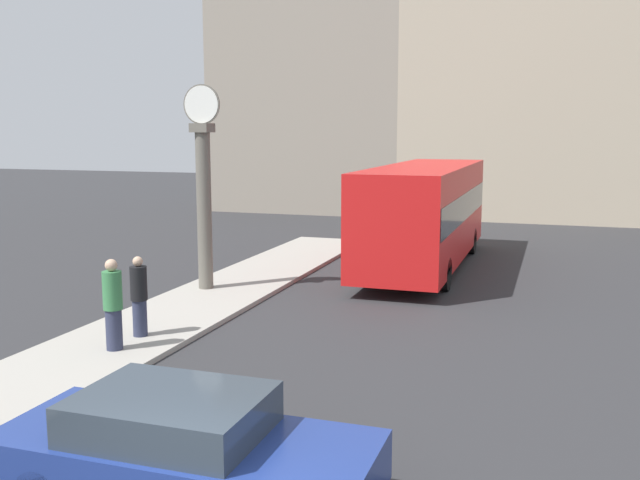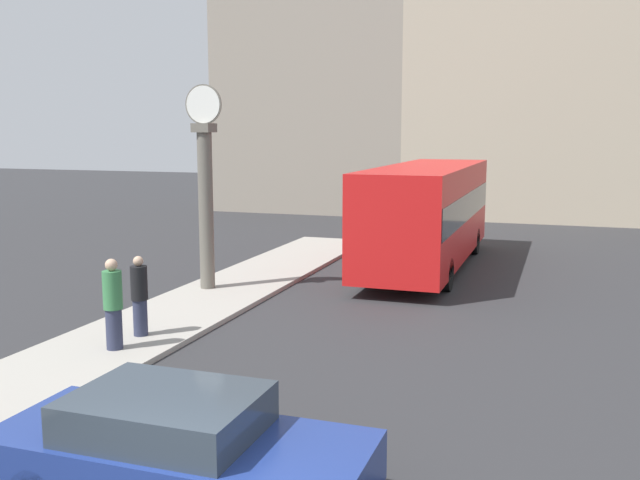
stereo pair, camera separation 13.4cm
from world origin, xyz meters
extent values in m
cube|color=#A39E93|center=(-4.95, 9.71, 0.06)|extent=(2.60, 23.43, 0.11)
cube|color=gray|center=(-9.27, 31.71, 6.81)|extent=(10.24, 5.00, 13.63)
cube|color=#B7A88E|center=(1.41, 31.71, 6.27)|extent=(11.12, 5.00, 12.54)
cube|color=navy|center=(-0.59, 2.06, 0.56)|extent=(4.39, 1.80, 0.59)
cube|color=#2D3842|center=(-0.76, 2.06, 1.09)|extent=(2.11, 1.62, 0.47)
cylinder|color=black|center=(0.77, 2.84, 0.31)|extent=(0.61, 0.22, 0.61)
cylinder|color=black|center=(-1.95, 2.84, 0.31)|extent=(0.61, 0.22, 0.61)
cube|color=red|center=(-0.58, 17.18, 1.78)|extent=(2.48, 9.88, 2.84)
cube|color=#1E232D|center=(-0.58, 17.18, 1.98)|extent=(2.50, 9.69, 0.83)
cylinder|color=black|center=(0.51, 20.24, 0.45)|extent=(0.28, 0.90, 0.90)
cylinder|color=black|center=(-1.68, 20.24, 0.45)|extent=(0.28, 0.90, 0.90)
cylinder|color=black|center=(0.51, 14.12, 0.45)|extent=(0.28, 0.90, 0.90)
cylinder|color=black|center=(-1.68, 14.12, 0.45)|extent=(0.28, 0.90, 0.90)
cylinder|color=#666056|center=(-5.49, 11.94, 2.17)|extent=(0.39, 0.39, 4.11)
cube|color=#666056|center=(-5.49, 11.94, 4.34)|extent=(0.50, 0.50, 0.23)
cylinder|color=#666056|center=(-5.49, 11.94, 4.93)|extent=(1.03, 0.04, 1.03)
cylinder|color=white|center=(-5.49, 11.94, 4.93)|extent=(0.95, 0.06, 0.95)
cylinder|color=#2D334C|center=(-4.64, 6.55, 0.51)|extent=(0.31, 0.31, 0.79)
cylinder|color=#387A47|center=(-4.64, 6.55, 1.27)|extent=(0.37, 0.37, 0.74)
sphere|color=tan|center=(-4.64, 6.55, 1.76)|extent=(0.23, 0.23, 0.23)
cylinder|color=#2D334C|center=(-4.68, 7.51, 0.48)|extent=(0.29, 0.29, 0.75)
cylinder|color=black|center=(-4.68, 7.51, 1.21)|extent=(0.34, 0.34, 0.70)
sphere|color=tan|center=(-4.68, 7.51, 1.66)|extent=(0.21, 0.21, 0.21)
camera|label=1|loc=(3.29, -4.72, 4.28)|focal=40.00mm
camera|label=2|loc=(3.41, -4.68, 4.28)|focal=40.00mm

